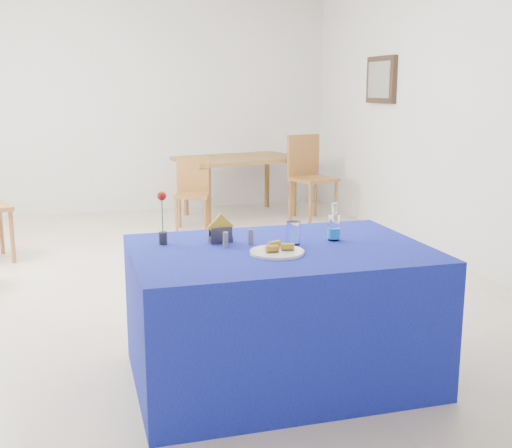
{
  "coord_description": "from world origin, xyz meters",
  "views": [
    {
      "loc": [
        -0.89,
        -5.1,
        1.61
      ],
      "look_at": [
        -0.01,
        -1.98,
        0.92
      ],
      "focal_mm": 45.0,
      "sensor_mm": 36.0,
      "label": 1
    }
  ],
  "objects_px": {
    "chair_bg_left": "(192,188)",
    "water_bottle": "(334,228)",
    "plate": "(277,252)",
    "chair_bg_right": "(309,171)",
    "blue_table": "(280,313)",
    "oak_table": "(240,163)"
  },
  "relations": [
    {
      "from": "blue_table",
      "to": "plate",
      "type": "bearing_deg",
      "value": -114.84
    },
    {
      "from": "water_bottle",
      "to": "oak_table",
      "type": "distance_m",
      "value": 4.6
    },
    {
      "from": "chair_bg_left",
      "to": "chair_bg_right",
      "type": "height_order",
      "value": "chair_bg_right"
    },
    {
      "from": "oak_table",
      "to": "chair_bg_left",
      "type": "xyz_separation_m",
      "value": [
        -0.73,
        -0.65,
        -0.2
      ]
    },
    {
      "from": "water_bottle",
      "to": "oak_table",
      "type": "relative_size",
      "value": 0.13
    },
    {
      "from": "plate",
      "to": "oak_table",
      "type": "height_order",
      "value": "plate"
    },
    {
      "from": "plate",
      "to": "chair_bg_right",
      "type": "distance_m",
      "value": 4.64
    },
    {
      "from": "plate",
      "to": "oak_table",
      "type": "relative_size",
      "value": 0.17
    },
    {
      "from": "plate",
      "to": "chair_bg_right",
      "type": "height_order",
      "value": "chair_bg_right"
    },
    {
      "from": "water_bottle",
      "to": "chair_bg_left",
      "type": "bearing_deg",
      "value": 91.68
    },
    {
      "from": "water_bottle",
      "to": "oak_table",
      "type": "height_order",
      "value": "water_bottle"
    },
    {
      "from": "water_bottle",
      "to": "chair_bg_left",
      "type": "xyz_separation_m",
      "value": [
        -0.11,
        3.91,
        -0.35
      ]
    },
    {
      "from": "oak_table",
      "to": "chair_bg_right",
      "type": "bearing_deg",
      "value": -32.09
    },
    {
      "from": "chair_bg_left",
      "to": "water_bottle",
      "type": "bearing_deg",
      "value": -72.77
    },
    {
      "from": "blue_table",
      "to": "chair_bg_left",
      "type": "height_order",
      "value": "chair_bg_left"
    },
    {
      "from": "plate",
      "to": "chair_bg_left",
      "type": "bearing_deg",
      "value": 85.99
    },
    {
      "from": "water_bottle",
      "to": "chair_bg_left",
      "type": "distance_m",
      "value": 3.93
    },
    {
      "from": "blue_table",
      "to": "water_bottle",
      "type": "xyz_separation_m",
      "value": [
        0.35,
        0.08,
        0.45
      ]
    },
    {
      "from": "oak_table",
      "to": "chair_bg_left",
      "type": "height_order",
      "value": "chair_bg_left"
    },
    {
      "from": "plate",
      "to": "blue_table",
      "type": "distance_m",
      "value": 0.41
    },
    {
      "from": "blue_table",
      "to": "chair_bg_right",
      "type": "height_order",
      "value": "chair_bg_right"
    },
    {
      "from": "oak_table",
      "to": "chair_bg_right",
      "type": "relative_size",
      "value": 1.62
    }
  ]
}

